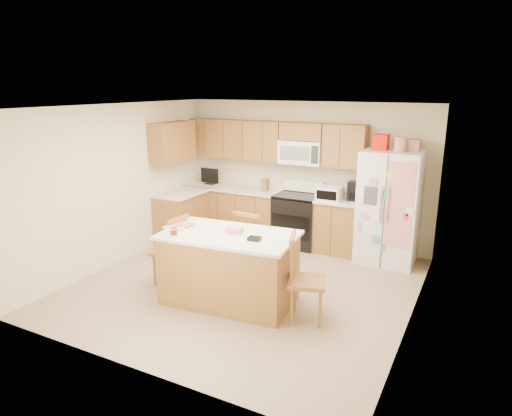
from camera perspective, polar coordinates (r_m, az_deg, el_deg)
The scene contains 9 objects.
ground at distance 6.61m, azimuth -1.32°, elevation -9.64°, with size 4.50×4.50×0.00m, color #8D735C.
room_shell at distance 6.15m, azimuth -1.40°, elevation 2.64°, with size 4.60×4.60×2.52m.
cabinetry at distance 8.26m, azimuth -1.40°, elevation 2.16°, with size 3.36×1.56×2.15m.
stove at distance 8.09m, azimuth 5.23°, elevation -1.41°, with size 0.76×0.65×1.13m.
refrigerator at distance 7.49m, azimuth 16.32°, elevation 0.22°, with size 0.90×0.79×2.04m.
island at distance 5.99m, azimuth -3.35°, elevation -7.43°, with size 1.82×1.15×1.03m.
windsor_chair_left at distance 6.58m, azimuth -10.48°, elevation -5.46°, with size 0.45×0.47×1.02m.
windsor_chair_back at distance 6.65m, azimuth -0.51°, elevation -4.89°, with size 0.47×0.45×1.04m.
windsor_chair_right at distance 5.55m, azimuth 6.14°, elevation -9.00°, with size 0.56×0.58×1.08m.
Camera 1 is at (2.88, -5.26, 2.77)m, focal length 32.00 mm.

